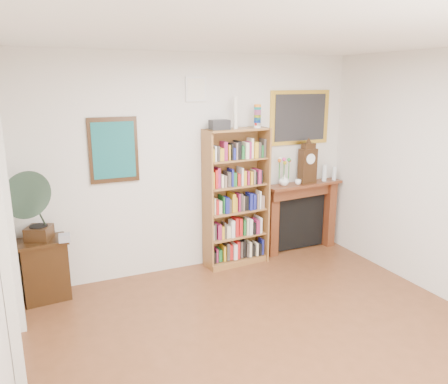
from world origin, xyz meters
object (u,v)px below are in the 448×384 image
(mantel_clock, at_px, (308,164))
(fireplace, at_px, (300,211))
(cd_stack, at_px, (64,238))
(bottle_right, at_px, (334,173))
(side_cabinet, at_px, (45,270))
(teacup, at_px, (298,182))
(bookshelf, at_px, (236,190))
(bottle_left, at_px, (324,173))
(flower_vase, at_px, (284,180))
(gramophone, at_px, (36,202))

(mantel_clock, bearing_deg, fireplace, 120.48)
(cd_stack, bearing_deg, bottle_right, 2.99)
(bottle_right, bearing_deg, mantel_clock, 179.76)
(side_cabinet, distance_m, mantel_clock, 3.69)
(side_cabinet, height_order, teacup, teacup)
(teacup, relative_size, bottle_right, 0.45)
(bookshelf, relative_size, bottle_left, 8.90)
(bookshelf, xyz_separation_m, flower_vase, (0.74, 0.02, 0.07))
(mantel_clock, bearing_deg, teacup, -172.81)
(gramophone, xyz_separation_m, flower_vase, (3.20, 0.18, -0.08))
(side_cabinet, relative_size, flower_vase, 4.72)
(flower_vase, bearing_deg, fireplace, 10.13)
(bookshelf, bearing_deg, flower_vase, -2.88)
(gramophone, bearing_deg, bottle_left, 26.11)
(gramophone, bearing_deg, bookshelf, 27.17)
(cd_stack, height_order, bottle_right, bottle_right)
(fireplace, bearing_deg, bookshelf, 179.01)
(bookshelf, distance_m, side_cabinet, 2.53)
(gramophone, relative_size, bottle_left, 3.47)
(cd_stack, distance_m, bottle_right, 3.83)
(fireplace, xyz_separation_m, flower_vase, (-0.34, -0.06, 0.51))
(side_cabinet, xyz_separation_m, bottle_right, (4.04, 0.05, 0.77))
(side_cabinet, bearing_deg, mantel_clock, -4.24)
(bottle_left, relative_size, bottle_right, 1.20)
(bookshelf, distance_m, cd_stack, 2.23)
(side_cabinet, height_order, cd_stack, cd_stack)
(gramophone, bearing_deg, flower_vase, 26.66)
(fireplace, relative_size, gramophone, 1.49)
(gramophone, distance_m, bottle_left, 3.89)
(bookshelf, xyz_separation_m, fireplace, (1.08, 0.08, -0.44))
(gramophone, height_order, teacup, gramophone)
(fireplace, height_order, cd_stack, fireplace)
(bookshelf, xyz_separation_m, cd_stack, (-2.20, -0.18, -0.28))
(flower_vase, bearing_deg, bottle_right, -0.28)
(bookshelf, bearing_deg, side_cabinet, 176.49)
(side_cabinet, distance_m, gramophone, 0.84)
(bookshelf, height_order, teacup, bookshelf)
(cd_stack, height_order, teacup, teacup)
(side_cabinet, distance_m, bottle_right, 4.11)
(cd_stack, relative_size, bottle_left, 0.50)
(gramophone, xyz_separation_m, bottle_left, (3.88, 0.18, -0.04))
(flower_vase, relative_size, teacup, 1.67)
(gramophone, distance_m, bottle_right, 4.06)
(teacup, xyz_separation_m, bottle_right, (0.65, 0.03, 0.06))
(flower_vase, distance_m, bottle_right, 0.86)
(flower_vase, height_order, bottle_left, bottle_left)
(side_cabinet, bearing_deg, bottle_left, -4.26)
(side_cabinet, height_order, mantel_clock, mantel_clock)
(side_cabinet, distance_m, fireplace, 3.53)
(bottle_left, bearing_deg, bookshelf, -179.17)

